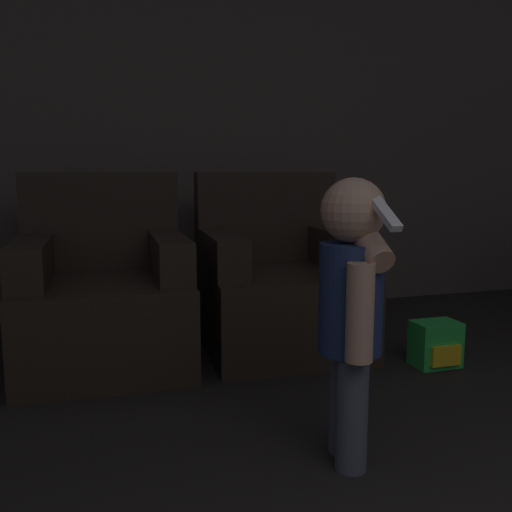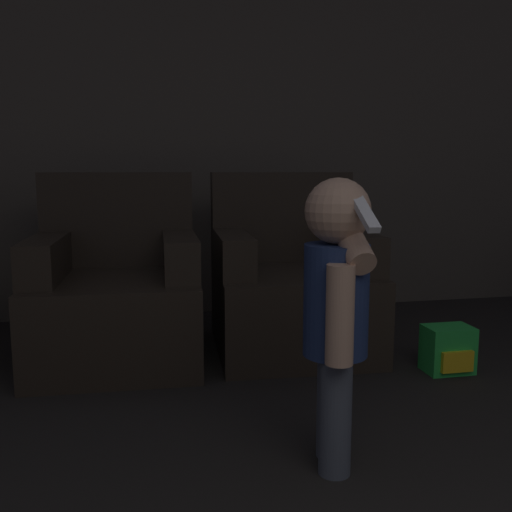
# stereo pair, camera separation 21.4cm
# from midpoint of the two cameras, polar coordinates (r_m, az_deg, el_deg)

# --- Properties ---
(wall_back) EXTENTS (8.40, 0.05, 2.60)m
(wall_back) POSITION_cam_midpoint_polar(r_m,az_deg,el_deg) (3.84, 0.15, 13.85)
(wall_back) COLOR #51493F
(wall_back) RESTS_ON ground_plane
(armchair_left) EXTENTS (0.82, 0.86, 0.94)m
(armchair_left) POSITION_cam_midpoint_polar(r_m,az_deg,el_deg) (2.93, -11.74, -3.83)
(armchair_left) COLOR black
(armchair_left) RESTS_ON ground_plane
(armchair_right) EXTENTS (0.84, 0.87, 0.94)m
(armchair_right) POSITION_cam_midpoint_polar(r_m,az_deg,el_deg) (3.06, 5.48, -3.15)
(armchair_right) COLOR black
(armchair_right) RESTS_ON ground_plane
(person_toddler) EXTENTS (0.20, 0.36, 0.93)m
(person_toddler) POSITION_cam_midpoint_polar(r_m,az_deg,el_deg) (1.80, 11.49, -4.43)
(person_toddler) COLOR #474C56
(person_toddler) RESTS_ON ground_plane
(toy_backpack) EXTENTS (0.22, 0.18, 0.22)m
(toy_backpack) POSITION_cam_midpoint_polar(r_m,az_deg,el_deg) (2.90, 20.72, -8.78)
(toy_backpack) COLOR green
(toy_backpack) RESTS_ON ground_plane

